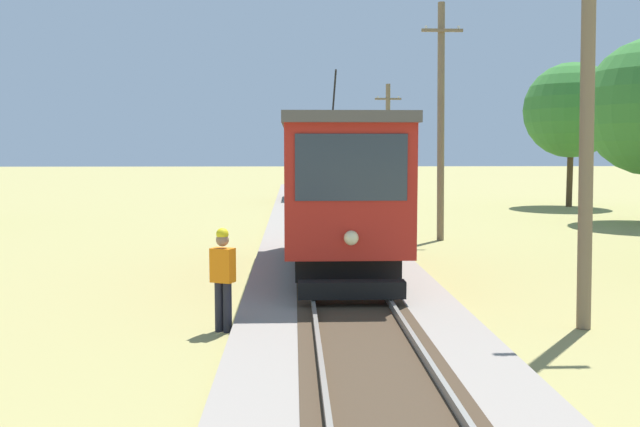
# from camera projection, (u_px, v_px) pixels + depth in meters

# --- Properties ---
(red_tram) EXTENTS (2.60, 8.54, 4.79)m
(red_tram) POSITION_uv_depth(u_px,v_px,m) (338.00, 187.00, 17.07)
(red_tram) COLOR red
(red_tram) RESTS_ON rail_right
(freight_car) EXTENTS (2.40, 5.20, 2.31)m
(freight_car) POSITION_uv_depth(u_px,v_px,m) (311.00, 175.00, 41.80)
(freight_car) COLOR slate
(freight_car) RESTS_ON rail_right
(utility_pole_near_tram) EXTENTS (1.40, 0.56, 7.44)m
(utility_pole_near_tram) POSITION_uv_depth(u_px,v_px,m) (587.00, 108.00, 11.99)
(utility_pole_near_tram) COLOR #7A664C
(utility_pole_near_tram) RESTS_ON ground
(utility_pole_mid) EXTENTS (1.40, 0.65, 8.07)m
(utility_pole_mid) POSITION_uv_depth(u_px,v_px,m) (441.00, 119.00, 23.86)
(utility_pole_mid) COLOR #7A664C
(utility_pole_mid) RESTS_ON ground
(utility_pole_far) EXTENTS (1.40, 0.34, 6.55)m
(utility_pole_far) POSITION_uv_depth(u_px,v_px,m) (388.00, 144.00, 37.29)
(utility_pole_far) COLOR #7A664C
(utility_pole_far) RESTS_ON ground
(track_worker) EXTENTS (0.44, 0.37, 1.78)m
(track_worker) POSITION_uv_depth(u_px,v_px,m) (223.00, 275.00, 11.88)
(track_worker) COLOR black
(track_worker) RESTS_ON ground
(tree_right_far) EXTENTS (5.11, 5.11, 7.76)m
(tree_right_far) POSITION_uv_depth(u_px,v_px,m) (572.00, 110.00, 37.67)
(tree_right_far) COLOR #4C3823
(tree_right_far) RESTS_ON ground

